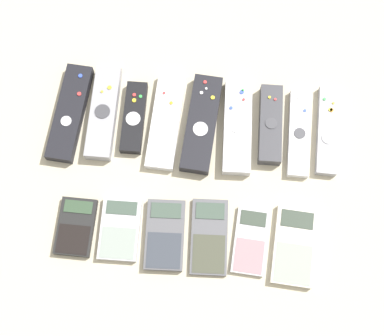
# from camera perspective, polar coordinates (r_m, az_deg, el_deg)

# --- Properties ---
(ground_plane) EXTENTS (3.00, 3.00, 0.00)m
(ground_plane) POSITION_cam_1_polar(r_m,az_deg,el_deg) (1.08, -0.14, -1.74)
(ground_plane) COLOR #B2A88E
(remote_0) EXTENTS (0.07, 0.22, 0.03)m
(remote_0) POSITION_cam_1_polar(r_m,az_deg,el_deg) (1.15, -12.88, 5.77)
(remote_0) COLOR black
(remote_0) RESTS_ON ground_plane
(remote_1) EXTENTS (0.05, 0.20, 0.03)m
(remote_1) POSITION_cam_1_polar(r_m,az_deg,el_deg) (1.13, -9.41, 5.85)
(remote_1) COLOR gray
(remote_1) RESTS_ON ground_plane
(remote_2) EXTENTS (0.05, 0.16, 0.02)m
(remote_2) POSITION_cam_1_polar(r_m,az_deg,el_deg) (1.12, -6.21, 5.39)
(remote_2) COLOR black
(remote_2) RESTS_ON ground_plane
(remote_3) EXTENTS (0.06, 0.21, 0.02)m
(remote_3) POSITION_cam_1_polar(r_m,az_deg,el_deg) (1.12, -2.83, 4.95)
(remote_3) COLOR silver
(remote_3) RESTS_ON ground_plane
(remote_4) EXTENTS (0.07, 0.21, 0.03)m
(remote_4) POSITION_cam_1_polar(r_m,az_deg,el_deg) (1.11, 1.03, 4.75)
(remote_4) COLOR black
(remote_4) RESTS_ON ground_plane
(remote_5) EXTENTS (0.06, 0.21, 0.03)m
(remote_5) POSITION_cam_1_polar(r_m,az_deg,el_deg) (1.11, 4.87, 4.41)
(remote_5) COLOR #B7B7BC
(remote_5) RESTS_ON ground_plane
(remote_6) EXTENTS (0.05, 0.17, 0.03)m
(remote_6) POSITION_cam_1_polar(r_m,az_deg,el_deg) (1.12, 8.36, 4.62)
(remote_6) COLOR #333338
(remote_6) RESTS_ON ground_plane
(remote_7) EXTENTS (0.04, 0.19, 0.02)m
(remote_7) POSITION_cam_1_polar(r_m,az_deg,el_deg) (1.13, 11.34, 3.67)
(remote_7) COLOR silver
(remote_7) RESTS_ON ground_plane
(remote_8) EXTENTS (0.04, 0.19, 0.02)m
(remote_8) POSITION_cam_1_polar(r_m,az_deg,el_deg) (1.14, 14.24, 3.91)
(remote_8) COLOR gray
(remote_8) RESTS_ON ground_plane
(calculator_0) EXTENTS (0.07, 0.11, 0.02)m
(calculator_0) POSITION_cam_1_polar(r_m,az_deg,el_deg) (1.08, -12.28, -6.14)
(calculator_0) COLOR black
(calculator_0) RESTS_ON ground_plane
(calculator_1) EXTENTS (0.08, 0.12, 0.02)m
(calculator_1) POSITION_cam_1_polar(r_m,az_deg,el_deg) (1.06, -7.70, -6.49)
(calculator_1) COLOR #B2B2B7
(calculator_1) RESTS_ON ground_plane
(calculator_2) EXTENTS (0.08, 0.14, 0.02)m
(calculator_2) POSITION_cam_1_polar(r_m,az_deg,el_deg) (1.05, -2.91, -7.12)
(calculator_2) COLOR #4C4C51
(calculator_2) RESTS_ON ground_plane
(calculator_3) EXTENTS (0.08, 0.15, 0.01)m
(calculator_3) POSITION_cam_1_polar(r_m,az_deg,el_deg) (1.05, 1.85, -7.33)
(calculator_3) COLOR #4C4C51
(calculator_3) RESTS_ON ground_plane
(calculator_4) EXTENTS (0.07, 0.13, 0.01)m
(calculator_4) POSITION_cam_1_polar(r_m,az_deg,el_deg) (1.06, 6.26, -7.74)
(calculator_4) COLOR #B2B2B7
(calculator_4) RESTS_ON ground_plane
(calculator_5) EXTENTS (0.09, 0.16, 0.02)m
(calculator_5) POSITION_cam_1_polar(r_m,az_deg,el_deg) (1.07, 10.85, -8.18)
(calculator_5) COLOR beige
(calculator_5) RESTS_ON ground_plane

